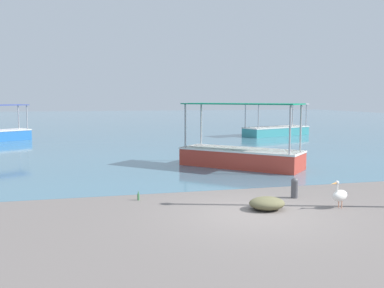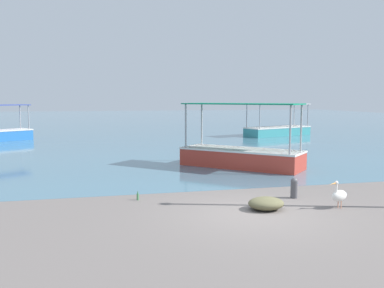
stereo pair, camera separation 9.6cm
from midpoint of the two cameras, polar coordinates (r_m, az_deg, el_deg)
name	(u,v)px [view 2 (the right image)]	position (r m, az deg, el deg)	size (l,w,h in m)	color
ground	(254,213)	(11.76, 8.47, -9.15)	(120.00, 120.00, 0.00)	slate
harbor_water	(121,121)	(58.73, -9.40, 3.08)	(110.00, 90.00, 0.00)	slate
fishing_boat_far_right	(241,154)	(19.22, 6.73, -1.37)	(5.14, 5.07, 2.85)	#BA392B
fishing_boat_near_right	(278,129)	(35.81, 11.44, 1.96)	(6.25, 3.78, 2.60)	teal
pelican	(339,195)	(12.78, 19.24, -6.45)	(0.78, 0.47, 0.80)	#E0997A
mooring_bollard	(294,187)	(13.67, 13.65, -5.61)	(0.22, 0.22, 0.64)	#47474C
net_pile	(266,203)	(12.15, 10.07, -7.81)	(1.01, 0.86, 0.35)	brown
glass_bottle	(138,197)	(13.17, -7.04, -6.97)	(0.07, 0.07, 0.27)	#3F7F4C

